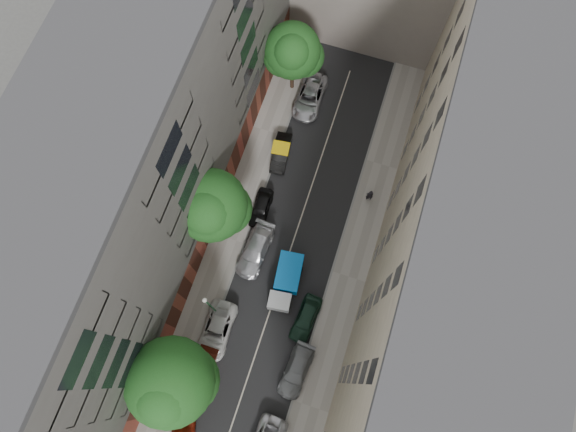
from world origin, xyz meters
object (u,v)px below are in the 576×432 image
at_px(tree_near, 171,384).
at_px(lamp_post, 210,305).
at_px(car_left_5, 281,153).
at_px(tree_far, 293,53).
at_px(car_left_4, 261,208).
at_px(car_left_6, 310,97).
at_px(car_right_2, 306,318).
at_px(pedestrian, 370,195).
at_px(car_left_1, 201,374).
at_px(tree_mid, 211,208).
at_px(car_left_2, 217,330).
at_px(tarp_truck, 286,281).
at_px(car_right_1, 296,371).
at_px(car_left_3, 255,250).

relative_size(tree_near, lamp_post, 1.34).
distance_m(car_left_5, tree_far, 8.79).
distance_m(car_left_4, car_left_6, 11.98).
bearing_deg(tree_far, car_left_4, -84.73).
bearing_deg(car_right_2, tree_far, 115.91).
bearing_deg(tree_near, pedestrian, 63.86).
distance_m(car_left_6, lamp_post, 22.04).
relative_size(car_left_1, tree_mid, 0.47).
bearing_deg(car_left_5, car_left_4, -96.80).
xyz_separation_m(car_left_5, tree_mid, (-2.70, -8.52, 5.78)).
xyz_separation_m(car_right_2, pedestrian, (2.15, 11.97, 0.35)).
xyz_separation_m(car_left_2, car_right_2, (6.67, 3.20, 0.01)).
xyz_separation_m(car_left_2, tree_mid, (-2.70, 8.28, 5.74)).
bearing_deg(pedestrian, lamp_post, 38.10).
xyz_separation_m(tree_mid, lamp_post, (2.10, -6.82, -2.11)).
relative_size(car_left_1, car_left_5, 1.12).
distance_m(tree_mid, tree_far, 15.75).
height_order(car_left_2, car_left_6, car_left_6).
distance_m(car_left_4, tree_mid, 7.03).
bearing_deg(car_left_6, tree_near, -94.48).
xyz_separation_m(car_left_5, lamp_post, (-0.60, -15.34, 3.67)).
bearing_deg(tarp_truck, pedestrian, 57.80).
xyz_separation_m(tarp_truck, car_right_2, (2.47, -2.35, -0.53)).
height_order(car_right_2, pedestrian, pedestrian).
distance_m(tree_near, lamp_post, 6.31).
bearing_deg(car_right_2, tarp_truck, 141.60).
bearing_deg(car_left_1, tarp_truck, 65.26).
bearing_deg(car_left_4, car_left_5, 87.08).
distance_m(car_left_4, car_right_2, 10.41).
bearing_deg(car_right_2, pedestrian, 85.02).
bearing_deg(car_right_1, car_left_1, -155.73).
bearing_deg(car_left_3, pedestrian, 47.62).
relative_size(car_left_3, pedestrian, 2.85).
xyz_separation_m(car_left_2, car_left_6, (0.80, 23.16, 0.04)).
xyz_separation_m(car_left_3, lamp_post, (-1.40, -5.93, 3.59)).
bearing_deg(tree_mid, car_left_3, -14.23).
bearing_deg(car_right_1, car_left_4, 124.97).
height_order(tarp_truck, car_left_1, tarp_truck).
height_order(car_left_1, car_right_2, car_left_1).
distance_m(car_right_1, lamp_post, 8.96).
bearing_deg(car_left_5, car_left_6, 76.02).
bearing_deg(tree_near, car_left_5, 87.58).
xyz_separation_m(car_left_1, car_left_3, (0.80, 10.99, 0.01)).
xyz_separation_m(car_left_1, car_left_4, (-0.00, 14.80, -0.09)).
bearing_deg(tarp_truck, tree_near, -123.20).
bearing_deg(tree_far, pedestrian, -41.24).
relative_size(car_left_3, lamp_post, 0.75).
relative_size(car_right_1, tree_mid, 0.48).
bearing_deg(tree_mid, car_right_2, -28.44).
distance_m(car_left_5, tree_mid, 10.65).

